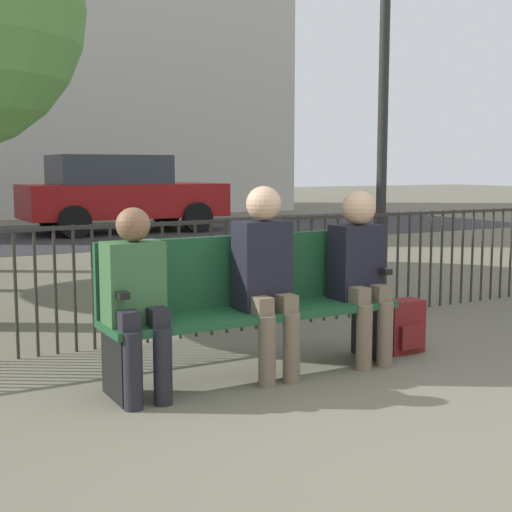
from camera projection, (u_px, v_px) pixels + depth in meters
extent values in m
plane|color=#605B4C|center=(431.00, 468.00, 3.27)|extent=(80.00, 80.00, 0.00)
cube|color=#194728|center=(256.00, 313.00, 4.64)|extent=(2.01, 0.45, 0.05)
cube|color=#194728|center=(242.00, 270.00, 4.77)|extent=(2.01, 0.05, 0.47)
cube|color=black|center=(116.00, 366.00, 4.21)|extent=(0.06, 0.38, 0.40)
cube|color=black|center=(371.00, 331.00, 5.12)|extent=(0.06, 0.38, 0.40)
cube|color=black|center=(114.00, 291.00, 4.15)|extent=(0.06, 0.38, 0.04)
cube|color=black|center=(372.00, 269.00, 5.07)|extent=(0.06, 0.38, 0.04)
cylinder|color=black|center=(133.00, 371.00, 4.02)|extent=(0.11, 0.11, 0.45)
cylinder|color=black|center=(163.00, 367.00, 4.11)|extent=(0.11, 0.11, 0.45)
cube|color=black|center=(126.00, 320.00, 4.08)|extent=(0.11, 0.20, 0.12)
cube|color=black|center=(156.00, 317.00, 4.16)|extent=(0.11, 0.20, 0.12)
cube|color=#335B33|center=(133.00, 283.00, 4.20)|extent=(0.34, 0.22, 0.49)
sphere|color=brown|center=(133.00, 225.00, 4.14)|extent=(0.20, 0.20, 0.20)
cylinder|color=brown|center=(267.00, 352.00, 4.45)|extent=(0.11, 0.11, 0.45)
cylinder|color=brown|center=(291.00, 348.00, 4.53)|extent=(0.11, 0.11, 0.45)
cube|color=brown|center=(259.00, 306.00, 4.50)|extent=(0.11, 0.20, 0.12)
cube|color=brown|center=(283.00, 303.00, 4.59)|extent=(0.11, 0.20, 0.12)
cube|color=black|center=(262.00, 265.00, 4.62)|extent=(0.34, 0.22, 0.57)
sphere|color=tan|center=(264.00, 204.00, 4.55)|extent=(0.23, 0.23, 0.23)
cylinder|color=brown|center=(364.00, 337.00, 4.82)|extent=(0.11, 0.11, 0.45)
cylinder|color=brown|center=(385.00, 334.00, 4.90)|extent=(0.11, 0.11, 0.45)
cube|color=brown|center=(356.00, 295.00, 4.87)|extent=(0.11, 0.20, 0.12)
cube|color=brown|center=(376.00, 293.00, 4.96)|extent=(0.11, 0.20, 0.12)
cube|color=black|center=(356.00, 262.00, 4.99)|extent=(0.34, 0.22, 0.52)
sphere|color=tan|center=(359.00, 208.00, 4.93)|extent=(0.24, 0.24, 0.24)
cube|color=maroon|center=(403.00, 326.00, 5.29)|extent=(0.30, 0.17, 0.39)
cube|color=maroon|center=(412.00, 337.00, 5.20)|extent=(0.21, 0.04, 0.18)
cylinder|color=#2D2823|center=(16.00, 294.00, 5.06)|extent=(0.02, 0.02, 0.95)
cylinder|color=#2D2823|center=(36.00, 292.00, 5.13)|extent=(0.02, 0.02, 0.95)
cylinder|color=#2D2823|center=(56.00, 291.00, 5.19)|extent=(0.02, 0.02, 0.95)
cylinder|color=#2D2823|center=(75.00, 289.00, 5.26)|extent=(0.02, 0.02, 0.95)
cylinder|color=#2D2823|center=(93.00, 287.00, 5.33)|extent=(0.02, 0.02, 0.95)
cylinder|color=#2D2823|center=(111.00, 286.00, 5.40)|extent=(0.02, 0.02, 0.95)
cylinder|color=#2D2823|center=(129.00, 284.00, 5.47)|extent=(0.02, 0.02, 0.95)
cylinder|color=#2D2823|center=(146.00, 283.00, 5.53)|extent=(0.02, 0.02, 0.95)
cylinder|color=#2D2823|center=(163.00, 282.00, 5.60)|extent=(0.02, 0.02, 0.95)
cylinder|color=#2D2823|center=(180.00, 280.00, 5.67)|extent=(0.02, 0.02, 0.95)
cylinder|color=#2D2823|center=(196.00, 279.00, 5.74)|extent=(0.02, 0.02, 0.95)
cylinder|color=#2D2823|center=(211.00, 278.00, 5.81)|extent=(0.02, 0.02, 0.95)
cylinder|color=#2D2823|center=(227.00, 276.00, 5.87)|extent=(0.02, 0.02, 0.95)
cylinder|color=#2D2823|center=(242.00, 275.00, 5.94)|extent=(0.02, 0.02, 0.95)
cylinder|color=#2D2823|center=(256.00, 274.00, 6.01)|extent=(0.02, 0.02, 0.95)
cylinder|color=#2D2823|center=(270.00, 273.00, 6.08)|extent=(0.02, 0.02, 0.95)
cylinder|color=#2D2823|center=(284.00, 271.00, 6.14)|extent=(0.02, 0.02, 0.95)
cylinder|color=#2D2823|center=(298.00, 270.00, 6.21)|extent=(0.02, 0.02, 0.95)
cylinder|color=#2D2823|center=(311.00, 269.00, 6.28)|extent=(0.02, 0.02, 0.95)
cylinder|color=#2D2823|center=(325.00, 268.00, 6.35)|extent=(0.02, 0.02, 0.95)
cylinder|color=#2D2823|center=(337.00, 267.00, 6.42)|extent=(0.02, 0.02, 0.95)
cylinder|color=#2D2823|center=(350.00, 266.00, 6.48)|extent=(0.02, 0.02, 0.95)
cylinder|color=#2D2823|center=(362.00, 265.00, 6.55)|extent=(0.02, 0.02, 0.95)
cylinder|color=#2D2823|center=(374.00, 264.00, 6.62)|extent=(0.02, 0.02, 0.95)
cylinder|color=#2D2823|center=(386.00, 263.00, 6.69)|extent=(0.02, 0.02, 0.95)
cylinder|color=#2D2823|center=(398.00, 262.00, 6.76)|extent=(0.02, 0.02, 0.95)
cylinder|color=#2D2823|center=(409.00, 261.00, 6.82)|extent=(0.02, 0.02, 0.95)
cylinder|color=#2D2823|center=(420.00, 260.00, 6.89)|extent=(0.02, 0.02, 0.95)
cylinder|color=#2D2823|center=(431.00, 259.00, 6.96)|extent=(0.02, 0.02, 0.95)
cylinder|color=#2D2823|center=(441.00, 258.00, 7.03)|extent=(0.02, 0.02, 0.95)
cylinder|color=#2D2823|center=(452.00, 257.00, 7.10)|extent=(0.02, 0.02, 0.95)
cylinder|color=#2D2823|center=(462.00, 257.00, 7.16)|extent=(0.02, 0.02, 0.95)
cylinder|color=#2D2823|center=(472.00, 256.00, 7.23)|extent=(0.02, 0.02, 0.95)
cylinder|color=#2D2823|center=(482.00, 255.00, 7.30)|extent=(0.02, 0.02, 0.95)
cylinder|color=#2D2823|center=(492.00, 254.00, 7.37)|extent=(0.02, 0.02, 0.95)
cylinder|color=#2D2823|center=(501.00, 253.00, 7.44)|extent=(0.02, 0.02, 0.95)
cylinder|color=#2D2823|center=(511.00, 253.00, 7.50)|extent=(0.02, 0.02, 0.95)
cube|color=#2D2823|center=(181.00, 223.00, 5.62)|extent=(9.00, 0.03, 0.03)
cylinder|color=black|center=(383.00, 104.00, 6.95)|extent=(0.10, 0.10, 3.96)
cube|color=maroon|center=(124.00, 200.00, 15.10)|extent=(4.20, 1.70, 0.70)
cube|color=#2D333D|center=(109.00, 170.00, 14.87)|extent=(2.31, 1.56, 0.60)
cylinder|color=black|center=(197.00, 217.00, 15.02)|extent=(0.64, 0.20, 0.64)
cylinder|color=black|center=(166.00, 213.00, 16.53)|extent=(0.64, 0.20, 0.64)
cylinder|color=black|center=(75.00, 222.00, 13.76)|extent=(0.64, 0.20, 0.64)
cylinder|color=black|center=(53.00, 216.00, 15.26)|extent=(0.64, 0.20, 0.64)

